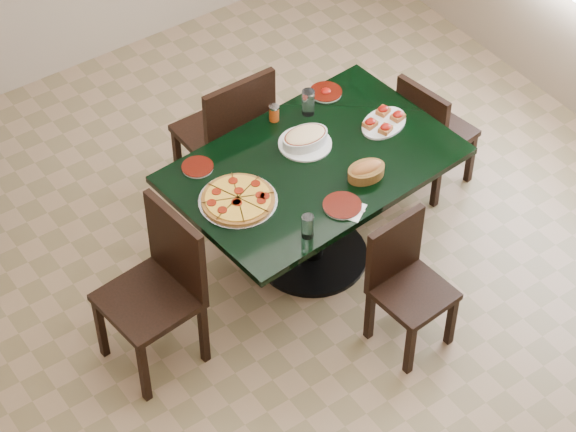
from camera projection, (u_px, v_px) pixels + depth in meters
floor at (303, 310)px, 6.33m from camera, size 5.50×5.50×0.00m
main_table at (313, 187)px, 6.21m from camera, size 1.61×1.11×0.75m
chair_far at (230, 131)px, 6.55m from camera, size 0.47×0.47×1.00m
chair_near at (405, 278)px, 5.91m from camera, size 0.40×0.40×0.79m
chair_right at (430, 130)px, 6.73m from camera, size 0.43×0.43×0.82m
chair_left at (161, 282)px, 5.75m from camera, size 0.49×0.49×0.96m
pepperoni_pizza at (238, 200)px, 5.86m from camera, size 0.42×0.42×0.04m
lasagna_casserole at (305, 138)px, 6.15m from camera, size 0.30×0.30×0.09m
bread_basket at (366, 171)px, 5.98m from camera, size 0.23×0.17×0.09m
bruschetta_platter at (384, 121)px, 6.29m from camera, size 0.36×0.30×0.05m
side_plate_near at (342, 206)px, 5.84m from camera, size 0.21×0.21×0.02m
side_plate_far_r at (326, 92)px, 6.50m from camera, size 0.19×0.19×0.03m
side_plate_far_l at (198, 167)px, 6.05m from camera, size 0.17×0.17×0.02m
napkin_setting at (350, 210)px, 5.82m from camera, size 0.19×0.19×0.01m
water_glass_a at (308, 102)px, 6.32m from camera, size 0.07×0.07×0.16m
water_glass_b at (308, 226)px, 5.65m from camera, size 0.06×0.06×0.13m
pepper_shaker at (274, 113)px, 6.30m from camera, size 0.06×0.06×0.10m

